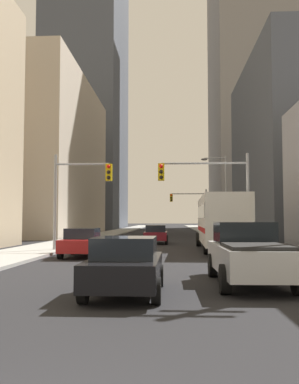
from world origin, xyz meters
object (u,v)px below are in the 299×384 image
at_px(traffic_signal_near_right, 208,184).
at_px(sedan_maroon, 156,234).
at_px(traffic_signal_far_right, 190,204).
at_px(pickup_truck_silver, 249,253).
at_px(sedan_red, 83,242).
at_px(traffic_signal_near_left, 80,186).
at_px(city_bus, 220,220).
at_px(sedan_black, 126,265).

bearing_deg(traffic_signal_near_right, sedan_maroon, 110.88).
bearing_deg(traffic_signal_far_right, traffic_signal_near_right, -90.50).
bearing_deg(pickup_truck_silver, traffic_signal_near_right, 90.89).
bearing_deg(traffic_signal_near_right, sedan_red, -154.34).
distance_m(traffic_signal_near_left, traffic_signal_far_right, 31.95).
bearing_deg(traffic_signal_near_right, pickup_truck_silver, -89.11).
bearing_deg(sedan_maroon, traffic_signal_near_left, -115.48).
relative_size(traffic_signal_near_left, traffic_signal_far_right, 1.00).
height_order(city_bus, pickup_truck_silver, city_bus).
xyz_separation_m(pickup_truck_silver, sedan_black, (-3.61, -2.01, -0.16)).
xyz_separation_m(sedan_black, traffic_signal_far_right, (3.69, 45.29, 3.32)).
distance_m(sedan_black, traffic_signal_far_right, 45.57).
height_order(city_bus, traffic_signal_near_right, traffic_signal_near_right).
bearing_deg(sedan_maroon, traffic_signal_near_right, -69.12).
xyz_separation_m(pickup_truck_silver, sedan_maroon, (-3.68, 21.53, -0.16)).
bearing_deg(sedan_red, sedan_black, -72.52).
xyz_separation_m(sedan_red, traffic_signal_near_right, (6.90, 3.32, 3.35)).
bearing_deg(traffic_signal_far_right, sedan_red, -101.84).
distance_m(sedan_maroon, traffic_signal_far_right, 22.33).
xyz_separation_m(sedan_black, sedan_red, (-3.49, 11.08, 0.00)).
bearing_deg(sedan_red, traffic_signal_near_left, 105.85).
bearing_deg(pickup_truck_silver, traffic_signal_near_left, 122.98).
relative_size(sedan_black, sedan_red, 1.00).
distance_m(sedan_red, traffic_signal_far_right, 35.12).
height_order(sedan_black, sedan_red, same).
xyz_separation_m(city_bus, traffic_signal_near_left, (-8.79, -1.75, 2.11)).
distance_m(sedan_maroon, traffic_signal_near_right, 10.34).
xyz_separation_m(city_bus, sedan_maroon, (-4.43, 7.39, -1.16)).
relative_size(pickup_truck_silver, sedan_red, 1.29).
xyz_separation_m(pickup_truck_silver, traffic_signal_near_right, (-0.19, 12.39, 3.19)).
xyz_separation_m(sedan_red, traffic_signal_far_right, (7.17, 34.21, 3.32)).
height_order(city_bus, sedan_red, city_bus).
bearing_deg(sedan_maroon, traffic_signal_far_right, 80.20).
bearing_deg(traffic_signal_near_left, sedan_maroon, 64.52).
bearing_deg(city_bus, traffic_signal_far_right, 91.32).
relative_size(pickup_truck_silver, traffic_signal_far_right, 0.90).
height_order(sedan_black, traffic_signal_near_right, traffic_signal_near_right).
distance_m(pickup_truck_silver, traffic_signal_near_right, 12.79).
height_order(sedan_red, sedan_maroon, same).
bearing_deg(sedan_maroon, sedan_red, -105.33).
bearing_deg(traffic_signal_near_left, traffic_signal_near_right, 0.01).
bearing_deg(pickup_truck_silver, sedan_red, 128.04).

